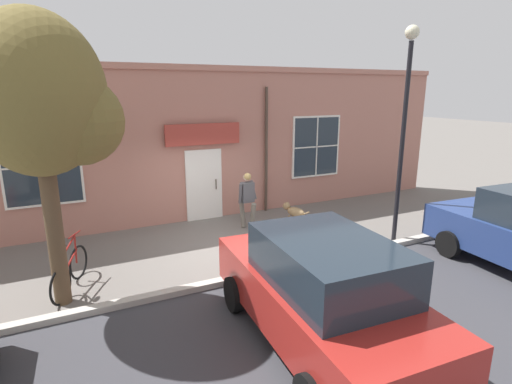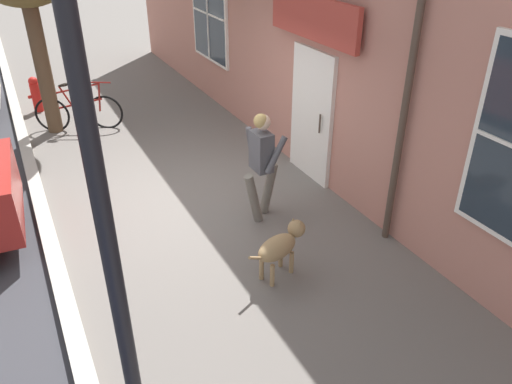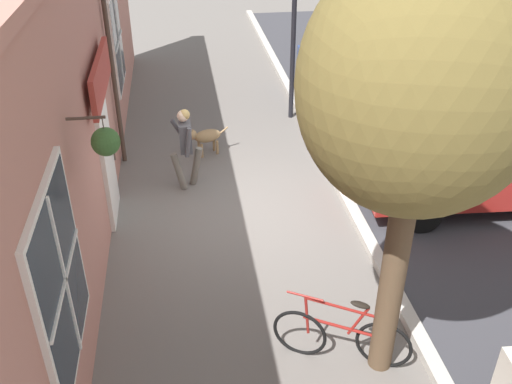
% 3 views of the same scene
% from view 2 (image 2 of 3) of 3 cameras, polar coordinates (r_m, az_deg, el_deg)
% --- Properties ---
extents(ground_plane, '(90.00, 90.00, 0.00)m').
position_cam_2_polar(ground_plane, '(7.84, -8.38, -0.64)').
color(ground_plane, '#66605B').
extents(storefront_facade, '(0.95, 18.00, 4.45)m').
position_cam_2_polar(storefront_facade, '(7.99, 7.10, 17.33)').
color(storefront_facade, '#B27566').
rests_on(storefront_facade, ground_plane).
extents(pedestrian_walking, '(0.61, 0.55, 1.58)m').
position_cam_2_polar(pedestrian_walking, '(6.86, 0.65, 3.90)').
color(pedestrian_walking, '#6B665B').
rests_on(pedestrian_walking, ground_plane).
extents(dog_on_leash, '(0.95, 0.47, 0.66)m').
position_cam_2_polar(dog_on_leash, '(5.99, 2.86, -6.05)').
color(dog_on_leash, '#997A51').
rests_on(dog_on_leash, ground_plane).
extents(leaning_bicycle, '(1.62, 0.73, 1.00)m').
position_cam_2_polar(leaning_bicycle, '(10.71, -19.58, 8.68)').
color(leaning_bicycle, black).
rests_on(leaning_bicycle, ground_plane).
extents(street_lamp, '(0.32, 0.32, 5.20)m').
position_cam_2_polar(street_lamp, '(2.59, -20.25, 15.44)').
color(street_lamp, black).
rests_on(street_lamp, ground_plane).
extents(fire_hydrant, '(0.34, 0.20, 0.77)m').
position_cam_2_polar(fire_hydrant, '(12.07, -23.87, 10.24)').
color(fire_hydrant, red).
rests_on(fire_hydrant, ground_plane).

